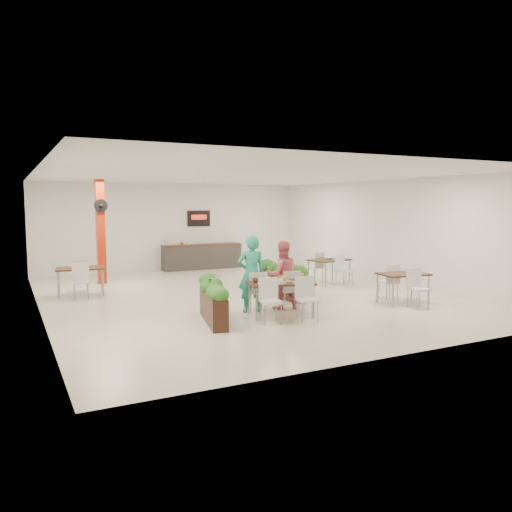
{
  "coord_description": "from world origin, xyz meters",
  "views": [
    {
      "loc": [
        -5.65,
        -11.98,
        2.46
      ],
      "look_at": [
        0.2,
        -0.45,
        1.1
      ],
      "focal_mm": 35.0,
      "sensor_mm": 36.0,
      "label": 1
    }
  ],
  "objects": [
    {
      "name": "ground",
      "position": [
        0.0,
        0.0,
        0.0
      ],
      "size": [
        12.0,
        12.0,
        0.0
      ],
      "primitive_type": "plane",
      "color": "beige",
      "rests_on": "ground"
    },
    {
      "name": "room_shell",
      "position": [
        0.0,
        0.0,
        2.01
      ],
      "size": [
        10.1,
        12.1,
        3.22
      ],
      "color": "white",
      "rests_on": "ground"
    },
    {
      "name": "red_column",
      "position": [
        -3.0,
        3.79,
        1.64
      ],
      "size": [
        0.4,
        0.41,
        3.2
      ],
      "color": "#AC240B",
      "rests_on": "ground"
    },
    {
      "name": "service_counter",
      "position": [
        1.0,
        5.65,
        0.49
      ],
      "size": [
        3.0,
        0.64,
        2.2
      ],
      "color": "#2E2B29",
      "rests_on": "ground"
    },
    {
      "name": "main_table",
      "position": [
        -0.3,
        -2.61,
        0.64
      ],
      "size": [
        1.54,
        1.85,
        0.92
      ],
      "rotation": [
        0.0,
        0.0,
        -0.22
      ],
      "color": "#321910",
      "rests_on": "ground"
    },
    {
      "name": "diner_man",
      "position": [
        -0.69,
        -1.96,
        0.87
      ],
      "size": [
        0.71,
        0.55,
        1.75
      ],
      "primitive_type": "imported",
      "rotation": [
        0.0,
        0.0,
        2.92
      ],
      "color": "#26A781",
      "rests_on": "ground"
    },
    {
      "name": "diner_woman",
      "position": [
        0.11,
        -1.96,
        0.8
      ],
      "size": [
        0.89,
        0.76,
        1.59
      ],
      "primitive_type": "imported",
      "rotation": [
        0.0,
        0.0,
        2.92
      ],
      "color": "#EA6878",
      "rests_on": "ground"
    },
    {
      "name": "planter_left",
      "position": [
        -1.83,
        -2.47,
        0.51
      ],
      "size": [
        0.75,
        1.94,
        1.03
      ],
      "rotation": [
        0.0,
        0.0,
        1.34
      ],
      "color": "black",
      "rests_on": "ground"
    },
    {
      "name": "planter_right",
      "position": [
        0.84,
        -0.71,
        0.51
      ],
      "size": [
        0.43,
        2.07,
        1.08
      ],
      "rotation": [
        0.0,
        0.0,
        1.59
      ],
      "color": "black",
      "rests_on": "ground"
    },
    {
      "name": "side_table_a",
      "position": [
        -3.86,
        2.01,
        0.63
      ],
      "size": [
        1.33,
        1.66,
        0.92
      ],
      "rotation": [
        0.0,
        0.0,
        -0.12
      ],
      "color": "#321910",
      "rests_on": "ground"
    },
    {
      "name": "side_table_b",
      "position": [
        3.3,
        0.65,
        0.63
      ],
      "size": [
        1.39,
        1.67,
        0.92
      ],
      "rotation": [
        0.0,
        0.0,
        0.24
      ],
      "color": "#321910",
      "rests_on": "ground"
    },
    {
      "name": "side_table_c",
      "position": [
        3.1,
        -2.76,
        0.62
      ],
      "size": [
        1.24,
        1.66,
        0.92
      ],
      "rotation": [
        0.0,
        0.0,
        -0.12
      ],
      "color": "#321910",
      "rests_on": "ground"
    }
  ]
}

